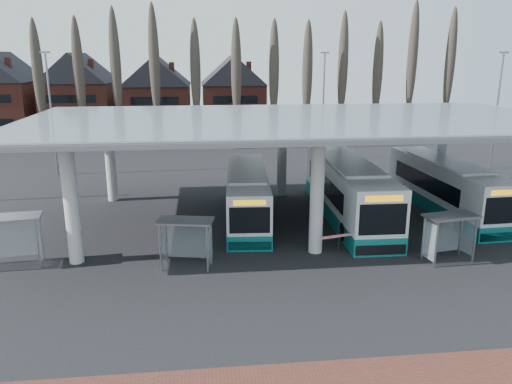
{
  "coord_description": "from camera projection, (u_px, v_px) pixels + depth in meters",
  "views": [
    {
      "loc": [
        -5.74,
        -21.2,
        9.86
      ],
      "look_at": [
        -2.59,
        7.0,
        2.07
      ],
      "focal_mm": 35.0,
      "sensor_mm": 36.0,
      "label": 1
    }
  ],
  "objects": [
    {
      "name": "ground",
      "position": [
        327.0,
        272.0,
        23.54
      ],
      "size": [
        140.0,
        140.0,
        0.0
      ],
      "primitive_type": "plane",
      "color": "black",
      "rests_on": "ground"
    },
    {
      "name": "station_canopy",
      "position": [
        297.0,
        128.0,
        29.7
      ],
      "size": [
        32.0,
        16.0,
        6.34
      ],
      "color": "silver",
      "rests_on": "ground"
    },
    {
      "name": "poplar_row",
      "position": [
        253.0,
        66.0,
        52.84
      ],
      "size": [
        45.1,
        1.1,
        14.5
      ],
      "color": "#473D33",
      "rests_on": "ground"
    },
    {
      "name": "townhouse_row",
      "position": [
        119.0,
        88.0,
        62.45
      ],
      "size": [
        36.8,
        10.3,
        12.25
      ],
      "color": "maroon",
      "rests_on": "ground"
    },
    {
      "name": "lamp_post_a",
      "position": [
        51.0,
        112.0,
        41.29
      ],
      "size": [
        0.8,
        0.16,
        10.17
      ],
      "color": "slate",
      "rests_on": "ground"
    },
    {
      "name": "lamp_post_b",
      "position": [
        323.0,
        104.0,
        47.69
      ],
      "size": [
        0.8,
        0.16,
        10.17
      ],
      "color": "slate",
      "rests_on": "ground"
    },
    {
      "name": "lamp_post_c",
      "position": [
        497.0,
        109.0,
        43.43
      ],
      "size": [
        0.8,
        0.16,
        10.17
      ],
      "color": "slate",
      "rests_on": "ground"
    },
    {
      "name": "bus_1",
      "position": [
        247.0,
        195.0,
        30.99
      ],
      "size": [
        3.15,
        11.36,
        3.12
      ],
      "rotation": [
        0.0,
        0.0,
        -0.07
      ],
      "color": "silver",
      "rests_on": "ground"
    },
    {
      "name": "bus_2",
      "position": [
        347.0,
        191.0,
        31.1
      ],
      "size": [
        3.05,
        13.02,
        3.6
      ],
      "rotation": [
        0.0,
        0.0,
        -0.02
      ],
      "color": "silver",
      "rests_on": "ground"
    },
    {
      "name": "bus_3",
      "position": [
        445.0,
        187.0,
        32.53
      ],
      "size": [
        3.08,
        12.08,
        3.33
      ],
      "rotation": [
        0.0,
        0.0,
        0.04
      ],
      "color": "silver",
      "rests_on": "ground"
    },
    {
      "name": "shelter_0",
      "position": [
        13.0,
        229.0,
        23.85
      ],
      "size": [
        2.86,
        1.69,
        2.52
      ],
      "rotation": [
        0.0,
        0.0,
        0.13
      ],
      "color": "gray",
      "rests_on": "ground"
    },
    {
      "name": "shelter_1",
      "position": [
        186.0,
        232.0,
        23.7
      ],
      "size": [
        2.79,
        1.77,
        2.4
      ],
      "rotation": [
        0.0,
        0.0,
        -0.19
      ],
      "color": "gray",
      "rests_on": "ground"
    },
    {
      "name": "shelter_2",
      "position": [
        448.0,
        227.0,
        24.43
      ],
      "size": [
        2.77,
        1.75,
        2.39
      ],
      "rotation": [
        0.0,
        0.0,
        0.19
      ],
      "color": "gray",
      "rests_on": "ground"
    },
    {
      "name": "barrier",
      "position": [
        341.0,
        237.0,
        25.49
      ],
      "size": [
        2.32,
        0.9,
        1.18
      ],
      "rotation": [
        0.0,
        0.0,
        0.23
      ],
      "color": "black",
      "rests_on": "ground"
    }
  ]
}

